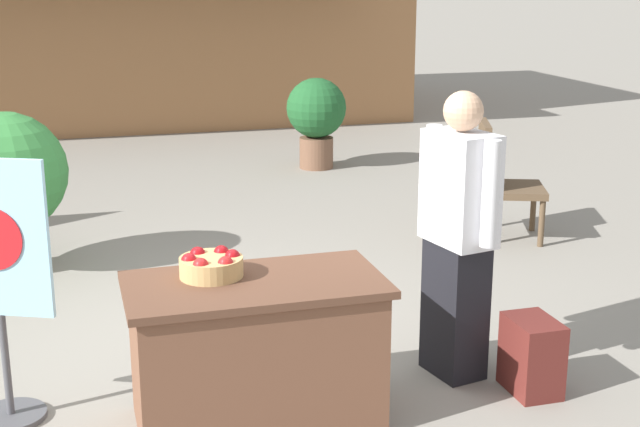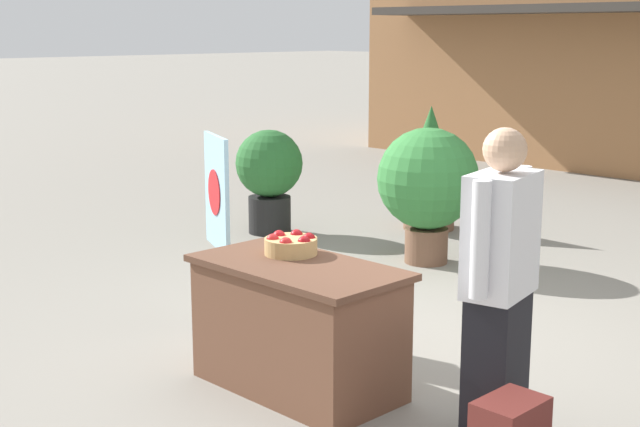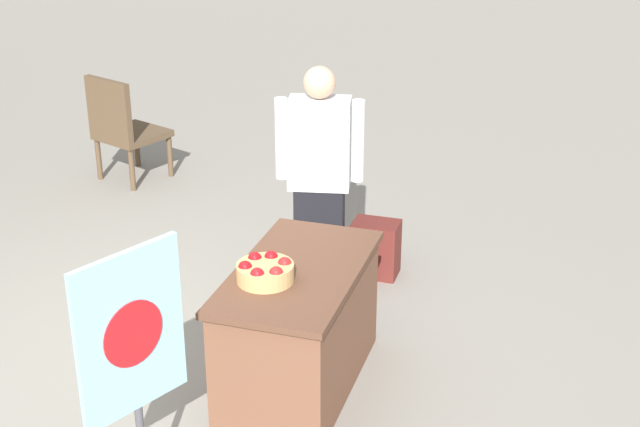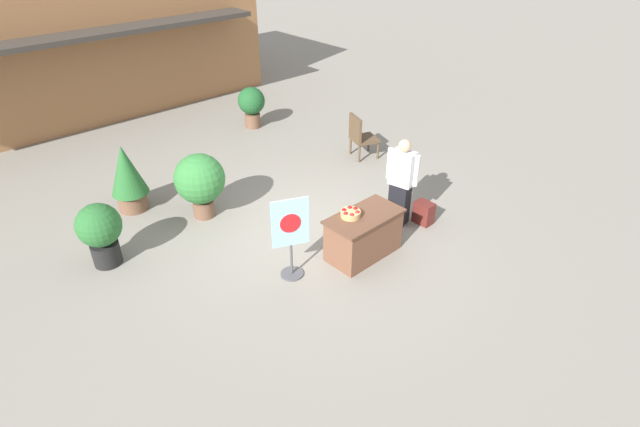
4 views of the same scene
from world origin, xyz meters
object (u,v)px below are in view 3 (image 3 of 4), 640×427
object	(u,v)px
display_table	(299,327)
backpack	(375,248)
person_visitor	(320,180)
poster_board	(135,375)
patio_chair	(122,126)
apple_basket	(265,271)

from	to	relation	value
display_table	backpack	world-z (taller)	display_table
person_visitor	display_table	bearing A→B (deg)	0.00
backpack	poster_board	size ratio (longest dim) A/B	0.30
backpack	poster_board	xyz separation A→B (m)	(-2.74, 0.46, 0.54)
poster_board	patio_chair	bearing A→B (deg)	144.14
person_visitor	poster_board	xyz separation A→B (m)	(-2.43, 0.13, -0.08)
apple_basket	backpack	xyz separation A→B (m)	(1.71, -0.21, -0.62)
person_visitor	poster_board	world-z (taller)	person_visitor
apple_basket	person_visitor	bearing A→B (deg)	5.13
patio_chair	display_table	bearing A→B (deg)	-114.93
display_table	backpack	distance (m)	1.53
display_table	poster_board	bearing A→B (deg)	162.84
backpack	poster_board	distance (m)	2.83
poster_board	apple_basket	bearing A→B (deg)	100.49
apple_basket	backpack	world-z (taller)	apple_basket
backpack	patio_chair	distance (m)	2.97
person_visitor	backpack	distance (m)	0.77
display_table	poster_board	xyz separation A→B (m)	(-1.22, 0.38, 0.37)
backpack	poster_board	world-z (taller)	poster_board
apple_basket	poster_board	world-z (taller)	poster_board
patio_chair	person_visitor	bearing A→B (deg)	-101.20
person_visitor	backpack	xyz separation A→B (m)	(0.31, -0.34, -0.62)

